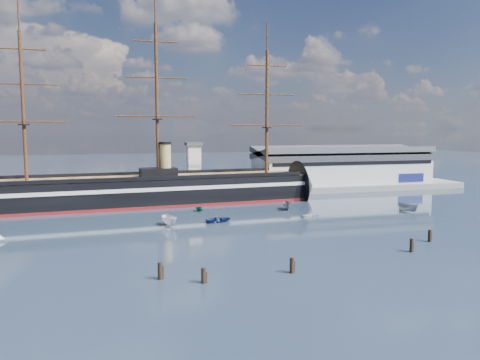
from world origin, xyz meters
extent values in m
plane|color=#1A293C|center=(0.00, 40.00, 0.00)|extent=(600.00, 600.00, 0.00)
cube|color=slate|center=(10.00, 76.00, 0.00)|extent=(180.00, 18.00, 2.00)
cube|color=#B7BABC|center=(58.00, 80.00, 7.00)|extent=(62.00, 20.00, 10.00)
cube|color=#3F4247|center=(58.00, 80.00, 12.60)|extent=(63.00, 21.00, 2.00)
cube|color=silver|center=(3.00, 73.00, 9.00)|extent=(4.00, 4.00, 14.00)
cube|color=#3F4247|center=(3.00, 73.00, 16.50)|extent=(5.00, 5.00, 1.00)
cube|color=black|center=(-11.40, 60.00, 4.00)|extent=(88.89, 22.00, 7.00)
cube|color=silver|center=(-11.40, 60.00, 5.20)|extent=(90.90, 22.38, 1.00)
cube|color=maroon|center=(-11.40, 60.00, 0.35)|extent=(90.90, 22.34, 0.90)
cone|color=black|center=(35.10, 60.00, 3.70)|extent=(12.05, 16.40, 15.68)
cube|color=brown|center=(-11.40, 60.00, 7.60)|extent=(88.80, 20.72, 0.40)
cube|color=black|center=(-9.40, 60.00, 9.00)|extent=(10.39, 6.67, 2.50)
cylinder|color=tan|center=(-7.40, 60.00, 12.50)|extent=(3.20, 3.20, 9.00)
cylinder|color=#381E0F|center=(-43.40, 60.00, 26.80)|extent=(0.90, 0.90, 38.00)
cylinder|color=#381E0F|center=(-9.40, 60.00, 28.80)|extent=(0.90, 0.90, 42.00)
cylinder|color=#381E0F|center=(22.60, 60.00, 25.80)|extent=(0.90, 0.90, 36.00)
imported|color=white|center=(-10.28, 29.07, 0.00)|extent=(7.92, 4.31, 3.00)
imported|color=navy|center=(1.16, 30.66, 0.00)|extent=(2.21, 3.99, 1.76)
imported|color=slate|center=(22.13, 41.68, 0.00)|extent=(6.94, 3.94, 2.62)
imported|color=#104E36|center=(-0.57, 45.87, 0.00)|extent=(5.89, 3.87, 1.99)
imported|color=white|center=(23.84, 30.25, 0.00)|extent=(1.35, 2.71, 1.21)
imported|color=gray|center=(50.63, 30.28, 0.00)|extent=(7.65, 4.62, 2.88)
cylinder|color=black|center=(-16.11, -7.01, 0.00)|extent=(0.64, 0.64, 3.21)
cylinder|color=black|center=(2.85, -9.28, 0.00)|extent=(0.64, 0.64, 3.05)
cylinder|color=black|center=(27.12, -3.85, 0.00)|extent=(0.64, 0.64, 3.11)
cylinder|color=black|center=(35.03, 1.64, 0.00)|extent=(0.64, 0.64, 3.00)
cylinder|color=black|center=(-10.54, -10.21, 0.00)|extent=(0.64, 0.64, 2.87)
camera|label=1|loc=(-22.55, -71.56, 21.10)|focal=35.00mm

